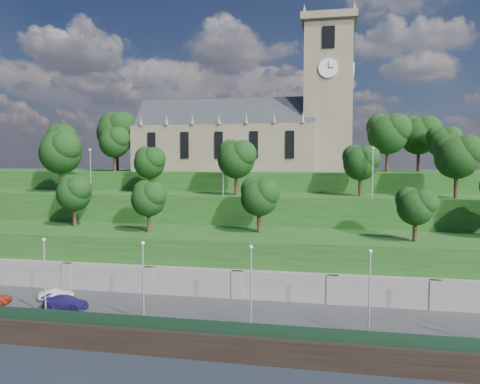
# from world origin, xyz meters

# --- Properties ---
(ground) EXTENTS (320.00, 320.00, 0.00)m
(ground) POSITION_xyz_m (0.00, 0.00, 0.00)
(ground) COLOR black
(ground) RESTS_ON ground
(promenade) EXTENTS (160.00, 12.00, 2.00)m
(promenade) POSITION_xyz_m (0.00, 6.00, 1.00)
(promenade) COLOR #2D2D30
(promenade) RESTS_ON ground
(quay_wall) EXTENTS (160.00, 0.50, 2.20)m
(quay_wall) POSITION_xyz_m (0.00, -0.05, 1.10)
(quay_wall) COLOR black
(quay_wall) RESTS_ON ground
(fence) EXTENTS (160.00, 0.10, 1.20)m
(fence) POSITION_xyz_m (0.00, 0.60, 2.60)
(fence) COLOR #15311F
(fence) RESTS_ON promenade
(retaining_wall) EXTENTS (160.00, 2.10, 5.00)m
(retaining_wall) POSITION_xyz_m (0.00, 11.97, 2.50)
(retaining_wall) COLOR slate
(retaining_wall) RESTS_ON ground
(embankment_lower) EXTENTS (160.00, 12.00, 8.00)m
(embankment_lower) POSITION_xyz_m (0.00, 18.00, 4.00)
(embankment_lower) COLOR #1A4316
(embankment_lower) RESTS_ON ground
(embankment_upper) EXTENTS (160.00, 10.00, 12.00)m
(embankment_upper) POSITION_xyz_m (0.00, 29.00, 6.00)
(embankment_upper) COLOR #1A4316
(embankment_upper) RESTS_ON ground
(hilltop) EXTENTS (160.00, 32.00, 15.00)m
(hilltop) POSITION_xyz_m (0.00, 50.00, 7.50)
(hilltop) COLOR #1A4316
(hilltop) RESTS_ON ground
(church) EXTENTS (38.60, 12.35, 27.60)m
(church) POSITION_xyz_m (0.79, 45.98, 22.52)
(church) COLOR #6C604C
(church) RESTS_ON hilltop
(trees_lower) EXTENTS (70.66, 8.97, 7.64)m
(trees_lower) POSITION_xyz_m (1.20, 18.24, 12.72)
(trees_lower) COLOR black
(trees_lower) RESTS_ON embankment_lower
(trees_upper) EXTENTS (62.95, 8.10, 9.43)m
(trees_upper) POSITION_xyz_m (-0.72, 28.01, 17.58)
(trees_upper) COLOR black
(trees_upper) RESTS_ON embankment_upper
(trees_hilltop) EXTENTS (73.05, 15.97, 11.46)m
(trees_hilltop) POSITION_xyz_m (-2.29, 45.36, 21.63)
(trees_hilltop) COLOR black
(trees_hilltop) RESTS_ON hilltop
(lamp_posts_promenade) EXTENTS (60.36, 0.36, 7.43)m
(lamp_posts_promenade) POSITION_xyz_m (-2.00, 2.50, 6.31)
(lamp_posts_promenade) COLOR #B2B2B7
(lamp_posts_promenade) RESTS_ON promenade
(lamp_posts_upper) EXTENTS (40.36, 0.36, 6.57)m
(lamp_posts_upper) POSITION_xyz_m (-0.00, 26.00, 15.87)
(lamp_posts_upper) COLOR #B2B2B7
(lamp_posts_upper) RESTS_ON embankment_upper
(car_middle) EXTENTS (3.65, 2.54, 1.14)m
(car_middle) POSITION_xyz_m (-13.86, 7.14, 2.57)
(car_middle) COLOR #B2B2B7
(car_middle) RESTS_ON promenade
(car_right) EXTENTS (4.58, 2.02, 1.31)m
(car_right) POSITION_xyz_m (-11.07, 4.50, 2.65)
(car_right) COLOR navy
(car_right) RESTS_ON promenade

